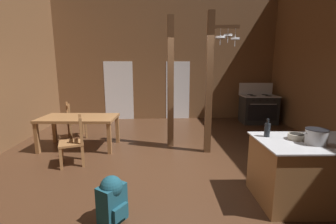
{
  "coord_description": "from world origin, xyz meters",
  "views": [
    {
      "loc": [
        -0.44,
        -4.07,
        1.88
      ],
      "look_at": [
        -0.17,
        0.62,
        0.96
      ],
      "focal_mm": 24.89,
      "sensor_mm": 36.0,
      "label": 1
    }
  ],
  "objects_px": {
    "ladderback_chair_by_post": "(75,121)",
    "backpack": "(112,198)",
    "stockpot_on_counter": "(316,136)",
    "mixing_bowl_on_counter": "(297,137)",
    "stove_range": "(258,109)",
    "ladderback_chair_near_window": "(74,142)",
    "dining_table": "(79,121)",
    "kitchen_island": "(334,172)",
    "bottle_tall_on_counter": "(267,130)"
  },
  "relations": [
    {
      "from": "stockpot_on_counter",
      "to": "bottle_tall_on_counter",
      "type": "bearing_deg",
      "value": 143.72
    },
    {
      "from": "kitchen_island",
      "to": "bottle_tall_on_counter",
      "type": "bearing_deg",
      "value": 164.05
    },
    {
      "from": "stove_range",
      "to": "mixing_bowl_on_counter",
      "type": "relative_size",
      "value": 5.76
    },
    {
      "from": "bottle_tall_on_counter",
      "to": "kitchen_island",
      "type": "bearing_deg",
      "value": -15.95
    },
    {
      "from": "stove_range",
      "to": "dining_table",
      "type": "xyz_separation_m",
      "value": [
        -5.22,
        -2.18,
        0.17
      ]
    },
    {
      "from": "stockpot_on_counter",
      "to": "mixing_bowl_on_counter",
      "type": "bearing_deg",
      "value": 124.05
    },
    {
      "from": "ladderback_chair_by_post",
      "to": "ladderback_chair_near_window",
      "type": "bearing_deg",
      "value": -71.9
    },
    {
      "from": "ladderback_chair_by_post",
      "to": "stockpot_on_counter",
      "type": "relative_size",
      "value": 2.78
    },
    {
      "from": "dining_table",
      "to": "bottle_tall_on_counter",
      "type": "xyz_separation_m",
      "value": [
        3.36,
        -2.2,
        0.34
      ]
    },
    {
      "from": "ladderback_chair_near_window",
      "to": "stockpot_on_counter",
      "type": "bearing_deg",
      "value": -23.78
    },
    {
      "from": "ladderback_chair_by_post",
      "to": "stockpot_on_counter",
      "type": "distance_m",
      "value": 5.45
    },
    {
      "from": "ladderback_chair_by_post",
      "to": "dining_table",
      "type": "bearing_deg",
      "value": -64.96
    },
    {
      "from": "backpack",
      "to": "mixing_bowl_on_counter",
      "type": "height_order",
      "value": "mixing_bowl_on_counter"
    },
    {
      "from": "stockpot_on_counter",
      "to": "ladderback_chair_by_post",
      "type": "bearing_deg",
      "value": 141.29
    },
    {
      "from": "backpack",
      "to": "stove_range",
      "type": "bearing_deg",
      "value": 50.94
    },
    {
      "from": "dining_table",
      "to": "ladderback_chair_by_post",
      "type": "distance_m",
      "value": 0.94
    },
    {
      "from": "ladderback_chair_by_post",
      "to": "backpack",
      "type": "distance_m",
      "value": 3.93
    },
    {
      "from": "kitchen_island",
      "to": "mixing_bowl_on_counter",
      "type": "bearing_deg",
      "value": 169.87
    },
    {
      "from": "ladderback_chair_near_window",
      "to": "bottle_tall_on_counter",
      "type": "xyz_separation_m",
      "value": [
        3.17,
        -1.26,
        0.54
      ]
    },
    {
      "from": "backpack",
      "to": "ladderback_chair_by_post",
      "type": "bearing_deg",
      "value": 114.37
    },
    {
      "from": "dining_table",
      "to": "stockpot_on_counter",
      "type": "relative_size",
      "value": 5.14
    },
    {
      "from": "backpack",
      "to": "stockpot_on_counter",
      "type": "bearing_deg",
      "value": 4.07
    },
    {
      "from": "stockpot_on_counter",
      "to": "bottle_tall_on_counter",
      "type": "relative_size",
      "value": 1.31
    },
    {
      "from": "dining_table",
      "to": "stockpot_on_counter",
      "type": "xyz_separation_m",
      "value": [
        3.84,
        -2.55,
        0.34
      ]
    },
    {
      "from": "ladderback_chair_near_window",
      "to": "mixing_bowl_on_counter",
      "type": "xyz_separation_m",
      "value": [
        3.51,
        -1.41,
        0.48
      ]
    },
    {
      "from": "dining_table",
      "to": "stove_range",
      "type": "bearing_deg",
      "value": 22.64
    },
    {
      "from": "kitchen_island",
      "to": "stove_range",
      "type": "height_order",
      "value": "stove_range"
    },
    {
      "from": "stove_range",
      "to": "ladderback_chair_near_window",
      "type": "xyz_separation_m",
      "value": [
        -5.03,
        -3.12,
        -0.03
      ]
    },
    {
      "from": "ladderback_chair_by_post",
      "to": "backpack",
      "type": "xyz_separation_m",
      "value": [
        1.62,
        -3.58,
        -0.14
      ]
    },
    {
      "from": "kitchen_island",
      "to": "ladderback_chair_by_post",
      "type": "bearing_deg",
      "value": 144.61
    },
    {
      "from": "dining_table",
      "to": "bottle_tall_on_counter",
      "type": "distance_m",
      "value": 4.03
    },
    {
      "from": "kitchen_island",
      "to": "stove_range",
      "type": "bearing_deg",
      "value": 78.06
    },
    {
      "from": "dining_table",
      "to": "stockpot_on_counter",
      "type": "height_order",
      "value": "stockpot_on_counter"
    },
    {
      "from": "backpack",
      "to": "stockpot_on_counter",
      "type": "height_order",
      "value": "stockpot_on_counter"
    },
    {
      "from": "backpack",
      "to": "stockpot_on_counter",
      "type": "relative_size",
      "value": 1.74
    },
    {
      "from": "dining_table",
      "to": "bottle_tall_on_counter",
      "type": "height_order",
      "value": "bottle_tall_on_counter"
    },
    {
      "from": "kitchen_island",
      "to": "ladderback_chair_near_window",
      "type": "bearing_deg",
      "value": 159.58
    },
    {
      "from": "stove_range",
      "to": "backpack",
      "type": "relative_size",
      "value": 2.21
    },
    {
      "from": "ladderback_chair_near_window",
      "to": "ladderback_chair_by_post",
      "type": "xyz_separation_m",
      "value": [
        -0.58,
        1.78,
        0.0
      ]
    },
    {
      "from": "stockpot_on_counter",
      "to": "bottle_tall_on_counter",
      "type": "xyz_separation_m",
      "value": [
        -0.48,
        0.35,
        0.0
      ]
    },
    {
      "from": "kitchen_island",
      "to": "mixing_bowl_on_counter",
      "type": "xyz_separation_m",
      "value": [
        -0.53,
        0.1,
        0.49
      ]
    },
    {
      "from": "mixing_bowl_on_counter",
      "to": "stove_range",
      "type": "bearing_deg",
      "value": 71.56
    },
    {
      "from": "ladderback_chair_near_window",
      "to": "backpack",
      "type": "distance_m",
      "value": 2.08
    },
    {
      "from": "stove_range",
      "to": "ladderback_chair_near_window",
      "type": "distance_m",
      "value": 5.92
    },
    {
      "from": "ladderback_chair_near_window",
      "to": "mixing_bowl_on_counter",
      "type": "bearing_deg",
      "value": -21.88
    },
    {
      "from": "backpack",
      "to": "mixing_bowl_on_counter",
      "type": "distance_m",
      "value": 2.58
    },
    {
      "from": "bottle_tall_on_counter",
      "to": "stockpot_on_counter",
      "type": "bearing_deg",
      "value": -36.28
    },
    {
      "from": "bottle_tall_on_counter",
      "to": "ladderback_chair_near_window",
      "type": "bearing_deg",
      "value": 158.38
    },
    {
      "from": "mixing_bowl_on_counter",
      "to": "bottle_tall_on_counter",
      "type": "relative_size",
      "value": 0.88
    },
    {
      "from": "ladderback_chair_by_post",
      "to": "mixing_bowl_on_counter",
      "type": "xyz_separation_m",
      "value": [
        4.1,
        -3.19,
        0.48
      ]
    }
  ]
}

